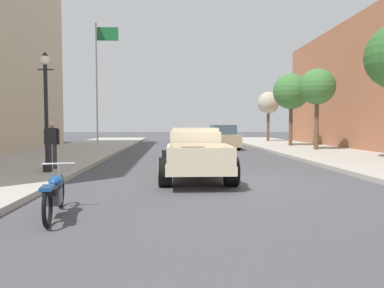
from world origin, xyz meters
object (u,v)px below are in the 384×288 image
object	(u,v)px
motorcycle_parked	(54,193)
street_tree_farthest	(268,103)
flagpole	(100,70)
hotrod_truck_cream	(195,154)
pedestrian_sidewalk_left	(52,142)
street_tree_second	(317,87)
street_tree_third	(291,92)
street_lamp_near	(46,103)
car_background_tan	(222,138)

from	to	relation	value
motorcycle_parked	street_tree_farthest	xyz separation A→B (m)	(10.96, 26.10, 3.21)
motorcycle_parked	flagpole	world-z (taller)	flagpole
flagpole	hotrod_truck_cream	bearing A→B (deg)	-69.08
hotrod_truck_cream	street_tree_farthest	world-z (taller)	street_tree_farthest
motorcycle_parked	pedestrian_sidewalk_left	world-z (taller)	pedestrian_sidewalk_left
motorcycle_parked	street_tree_second	world-z (taller)	street_tree_second
pedestrian_sidewalk_left	street_tree_third	size ratio (longest dim) A/B	0.32
hotrod_truck_cream	street_lamp_near	distance (m)	5.06
street_lamp_near	pedestrian_sidewalk_left	bearing A→B (deg)	97.84
pedestrian_sidewalk_left	flagpole	xyz separation A→B (m)	(-1.36, 15.00, 4.68)
flagpole	street_tree_second	bearing A→B (deg)	-23.10
pedestrian_sidewalk_left	street_tree_second	distance (m)	15.98
motorcycle_parked	street_tree_farthest	bearing A→B (deg)	67.22
hotrod_truck_cream	car_background_tan	bearing A→B (deg)	78.45
car_background_tan	street_tree_farthest	world-z (taller)	street_tree_farthest
street_tree_third	street_tree_farthest	distance (m)	7.08
hotrod_truck_cream	street_tree_farthest	bearing A→B (deg)	69.28
motorcycle_parked	street_lamp_near	distance (m)	5.83
hotrod_truck_cream	car_background_tan	distance (m)	13.51
car_background_tan	street_tree_farthest	xyz separation A→B (m)	(5.40, 8.20, 2.88)
flagpole	street_tree_second	distance (m)	15.68
car_background_tan	pedestrian_sidewalk_left	world-z (taller)	pedestrian_sidewalk_left
pedestrian_sidewalk_left	car_background_tan	bearing A→B (deg)	57.57
car_background_tan	pedestrian_sidewalk_left	bearing A→B (deg)	-122.43
hotrod_truck_cream	street_tree_second	size ratio (longest dim) A/B	1.00
street_lamp_near	street_tree_second	size ratio (longest dim) A/B	0.78
flagpole	street_tree_farthest	world-z (taller)	flagpole
hotrod_truck_cream	flagpole	distance (m)	18.17
pedestrian_sidewalk_left	street_tree_second	xyz separation A→B (m)	(12.96, 8.89, 2.86)
pedestrian_sidewalk_left	flagpole	distance (m)	15.77
motorcycle_parked	pedestrian_sidewalk_left	bearing A→B (deg)	108.75
car_background_tan	street_lamp_near	bearing A→B (deg)	-120.38
street_tree_second	car_background_tan	bearing A→B (deg)	150.55
street_lamp_near	street_tree_second	xyz separation A→B (m)	(12.85, 9.70, 1.56)
street_tree_farthest	pedestrian_sidewalk_left	bearing A→B (deg)	-122.82
hotrod_truck_cream	pedestrian_sidewalk_left	xyz separation A→B (m)	(-4.87, 1.31, 0.33)
car_background_tan	flagpole	size ratio (longest dim) A/B	0.48
pedestrian_sidewalk_left	street_tree_farthest	distance (m)	24.09
car_background_tan	street_tree_second	xyz separation A→B (m)	(5.38, -3.04, 3.18)
street_tree_third	street_tree_farthest	bearing A→B (deg)	88.11
street_tree_third	hotrod_truck_cream	bearing A→B (deg)	-118.72
hotrod_truck_cream	motorcycle_parked	size ratio (longest dim) A/B	2.35
car_background_tan	flagpole	distance (m)	10.70
car_background_tan	street_tree_third	bearing A→B (deg)	12.39
motorcycle_parked	street_tree_second	size ratio (longest dim) A/B	0.43
pedestrian_sidewalk_left	street_tree_second	world-z (taller)	street_tree_second
street_tree_second	street_tree_farthest	xyz separation A→B (m)	(0.02, 11.24, -0.30)
street_tree_third	street_tree_second	bearing A→B (deg)	-87.07
motorcycle_parked	car_background_tan	size ratio (longest dim) A/B	0.48
street_tree_second	street_tree_third	distance (m)	4.18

